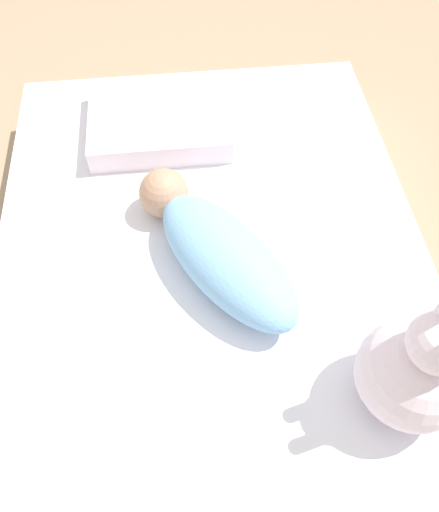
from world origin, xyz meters
name	(u,v)px	position (x,y,z in m)	size (l,w,h in m)	color
ground_plane	(213,295)	(0.00, 0.00, 0.00)	(12.00, 12.00, 0.00)	#9E8466
bed_mattress	(213,279)	(0.00, 0.00, 0.09)	(1.50, 1.07, 0.17)	white
swaddled_baby	(216,248)	(0.01, 0.01, 0.24)	(0.52, 0.39, 0.14)	#7FB7E5
pillow	(159,120)	(-0.48, -0.11, 0.21)	(0.33, 0.40, 0.07)	white
bunny_plush	(416,370)	(0.37, 0.35, 0.30)	(0.22, 0.22, 0.40)	silver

